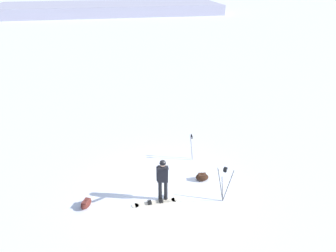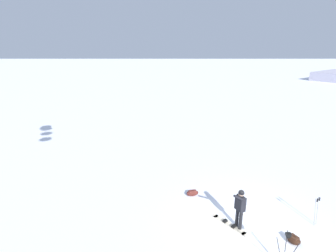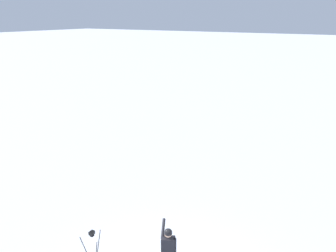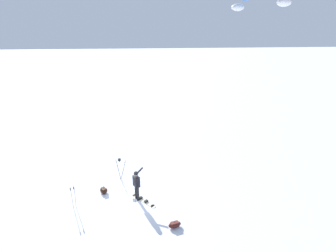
{
  "view_description": "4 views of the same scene",
  "coord_description": "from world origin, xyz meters",
  "px_view_note": "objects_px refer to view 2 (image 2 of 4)",
  "views": [
    {
      "loc": [
        -5.17,
        9.91,
        8.2
      ],
      "look_at": [
        -1.76,
        3.09,
        4.58
      ],
      "focal_mm": 36.02,
      "sensor_mm": 36.0,
      "label": 1
    },
    {
      "loc": [
        -9.14,
        3.43,
        7.24
      ],
      "look_at": [
        -1.91,
        3.43,
        4.97
      ],
      "focal_mm": 27.28,
      "sensor_mm": 36.0,
      "label": 2
    },
    {
      "loc": [
        4.0,
        -6.47,
        7.63
      ],
      "look_at": [
        -1.56,
        2.65,
        4.07
      ],
      "focal_mm": 35.5,
      "sensor_mm": 36.0,
      "label": 3
    },
    {
      "loc": [
        11.18,
        0.51,
        8.63
      ],
      "look_at": [
        -1.45,
        2.41,
        3.8
      ],
      "focal_mm": 26.15,
      "sensor_mm": 36.0,
      "label": 4
    }
  ],
  "objects_px": {
    "gear_bag_large": "(294,239)",
    "ski_poles": "(317,207)",
    "gear_bag_small": "(192,193)",
    "snowboarder": "(240,205)",
    "snowboard": "(229,224)",
    "camera_tripod": "(287,244)"
  },
  "relations": [
    {
      "from": "gear_bag_large",
      "to": "snowboarder",
      "type": "bearing_deg",
      "value": 65.25
    },
    {
      "from": "gear_bag_large",
      "to": "ski_poles",
      "type": "xyz_separation_m",
      "value": [
        1.1,
        -1.39,
        0.66
      ]
    },
    {
      "from": "camera_tripod",
      "to": "gear_bag_small",
      "type": "bearing_deg",
      "value": 30.62
    },
    {
      "from": "snowboarder",
      "to": "gear_bag_large",
      "type": "distance_m",
      "value": 2.29
    },
    {
      "from": "snowboard",
      "to": "camera_tripod",
      "type": "bearing_deg",
      "value": -150.27
    },
    {
      "from": "snowboard",
      "to": "ski_poles",
      "type": "bearing_deg",
      "value": -89.16
    },
    {
      "from": "gear_bag_large",
      "to": "gear_bag_small",
      "type": "height_order",
      "value": "gear_bag_large"
    },
    {
      "from": "snowboarder",
      "to": "gear_bag_large",
      "type": "bearing_deg",
      "value": -114.75
    },
    {
      "from": "snowboarder",
      "to": "snowboard",
      "type": "relative_size",
      "value": 1.23
    },
    {
      "from": "camera_tripod",
      "to": "gear_bag_small",
      "type": "height_order",
      "value": "camera_tripod"
    },
    {
      "from": "gear_bag_small",
      "to": "ski_poles",
      "type": "relative_size",
      "value": 0.53
    },
    {
      "from": "snowboarder",
      "to": "gear_bag_large",
      "type": "height_order",
      "value": "snowboarder"
    },
    {
      "from": "gear_bag_large",
      "to": "gear_bag_small",
      "type": "xyz_separation_m",
      "value": [
        3.26,
        3.58,
        -0.01
      ]
    },
    {
      "from": "gear_bag_large",
      "to": "ski_poles",
      "type": "relative_size",
      "value": 0.52
    },
    {
      "from": "gear_bag_large",
      "to": "camera_tripod",
      "type": "distance_m",
      "value": 1.77
    },
    {
      "from": "snowboard",
      "to": "gear_bag_large",
      "type": "relative_size",
      "value": 2.22
    },
    {
      "from": "snowboard",
      "to": "gear_bag_small",
      "type": "height_order",
      "value": "gear_bag_small"
    },
    {
      "from": "camera_tripod",
      "to": "ski_poles",
      "type": "height_order",
      "value": "camera_tripod"
    },
    {
      "from": "snowboard",
      "to": "camera_tripod",
      "type": "relative_size",
      "value": 0.98
    },
    {
      "from": "snowboarder",
      "to": "ski_poles",
      "type": "height_order",
      "value": "snowboarder"
    },
    {
      "from": "snowboard",
      "to": "camera_tripod",
      "type": "xyz_separation_m",
      "value": [
        -2.26,
        -1.29,
        1.03
      ]
    },
    {
      "from": "snowboarder",
      "to": "ski_poles",
      "type": "xyz_separation_m",
      "value": [
        0.22,
        -3.29,
        -0.26
      ]
    }
  ]
}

